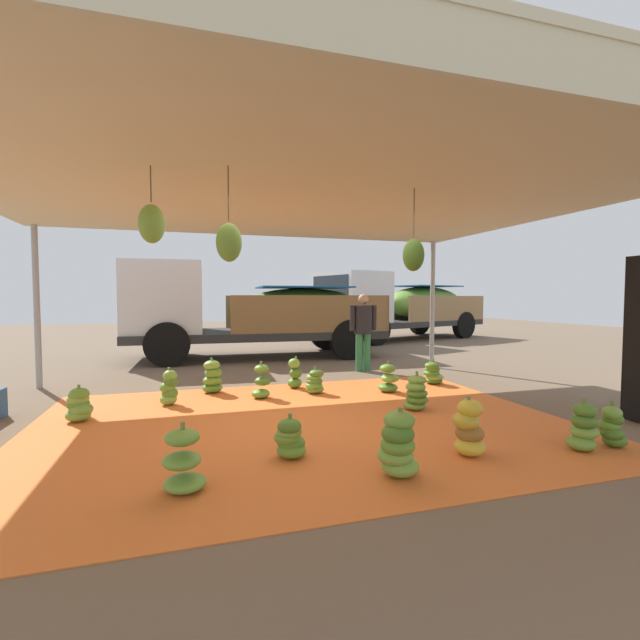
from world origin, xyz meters
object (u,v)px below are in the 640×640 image
object	(u,v)px
banana_bunch_7	(169,389)
cargo_truck_main	(249,311)
banana_bunch_0	(295,374)
banana_bunch_1	(315,382)
banana_bunch_9	(183,463)
banana_bunch_14	(262,383)
banana_bunch_2	(416,394)
banana_bunch_3	(469,429)
banana_bunch_12	(290,439)
banana_bunch_8	(212,378)
cargo_truck_far	(398,305)
worker_0	(363,326)
banana_bunch_4	(583,428)
banana_bunch_6	(398,446)
banana_bunch_10	(388,379)
banana_bunch_5	(612,427)
banana_bunch_13	(79,405)
banana_bunch_11	(433,374)

from	to	relation	value
banana_bunch_7	cargo_truck_main	xyz separation A→B (m)	(1.76, 4.70, 0.96)
banana_bunch_0	banana_bunch_1	world-z (taller)	banana_bunch_0
banana_bunch_9	banana_bunch_14	size ratio (longest dim) A/B	1.00
banana_bunch_2	banana_bunch_3	world-z (taller)	banana_bunch_3
banana_bunch_0	banana_bunch_12	size ratio (longest dim) A/B	1.26
banana_bunch_2	banana_bunch_8	distance (m)	3.24
cargo_truck_main	cargo_truck_far	distance (m)	6.74
banana_bunch_7	worker_0	size ratio (longest dim) A/B	0.33
banana_bunch_7	banana_bunch_9	bearing A→B (deg)	-85.64
banana_bunch_1	banana_bunch_14	distance (m)	0.87
banana_bunch_4	banana_bunch_14	bearing A→B (deg)	130.52
banana_bunch_6	banana_bunch_10	xyz separation A→B (m)	(1.40, 3.07, -0.06)
banana_bunch_3	banana_bunch_9	distance (m)	2.67
banana_bunch_3	banana_bunch_6	world-z (taller)	banana_bunch_6
banana_bunch_2	banana_bunch_10	world-z (taller)	banana_bunch_2
banana_bunch_5	banana_bunch_6	size ratio (longest dim) A/B	0.79
banana_bunch_4	banana_bunch_8	xyz separation A→B (m)	(-3.45, 3.79, 0.02)
banana_bunch_4	banana_bunch_0	bearing A→B (deg)	119.08
banana_bunch_12	banana_bunch_14	distance (m)	2.55
banana_bunch_3	banana_bunch_14	world-z (taller)	banana_bunch_3
banana_bunch_2	banana_bunch_12	distance (m)	2.37
banana_bunch_5	cargo_truck_main	distance (m)	8.37
banana_bunch_6	worker_0	bearing A→B (deg)	70.64
cargo_truck_main	worker_0	size ratio (longest dim) A/B	3.96
banana_bunch_0	banana_bunch_14	bearing A→B (deg)	-140.31
banana_bunch_7	banana_bunch_8	world-z (taller)	banana_bunch_8
banana_bunch_12	banana_bunch_13	size ratio (longest dim) A/B	0.94
banana_bunch_5	worker_0	world-z (taller)	worker_0
banana_bunch_0	banana_bunch_5	xyz separation A→B (m)	(2.46, -3.77, -0.03)
banana_bunch_4	banana_bunch_13	size ratio (longest dim) A/B	1.15
banana_bunch_5	banana_bunch_14	distance (m)	4.49
banana_bunch_5	banana_bunch_12	xyz separation A→B (m)	(-3.26, 0.67, -0.02)
banana_bunch_5	cargo_truck_main	bearing A→B (deg)	108.96
banana_bunch_0	banana_bunch_7	world-z (taller)	banana_bunch_0
banana_bunch_0	banana_bunch_2	xyz separation A→B (m)	(1.25, -1.89, -0.01)
banana_bunch_2	banana_bunch_9	bearing A→B (deg)	-150.87
banana_bunch_5	banana_bunch_8	distance (m)	5.39
banana_bunch_9	banana_bunch_4	bearing A→B (deg)	-2.79
banana_bunch_6	banana_bunch_11	bearing A→B (deg)	54.55
banana_bunch_9	banana_bunch_11	xyz separation A→B (m)	(4.21, 3.19, -0.04)
banana_bunch_9	banana_bunch_14	bearing A→B (deg)	69.80
banana_bunch_4	banana_bunch_6	distance (m)	2.10
banana_bunch_2	worker_0	xyz separation A→B (m)	(0.54, 3.18, 0.71)
cargo_truck_far	banana_bunch_5	bearing A→B (deg)	-106.09
banana_bunch_2	banana_bunch_4	size ratio (longest dim) A/B	1.01
banana_bunch_1	banana_bunch_13	distance (m)	3.31
banana_bunch_0	banana_bunch_6	size ratio (longest dim) A/B	0.90
banana_bunch_10	banana_bunch_4	bearing A→B (deg)	-76.99
banana_bunch_9	banana_bunch_10	bearing A→B (deg)	41.88
banana_bunch_7	cargo_truck_far	size ratio (longest dim) A/B	0.08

